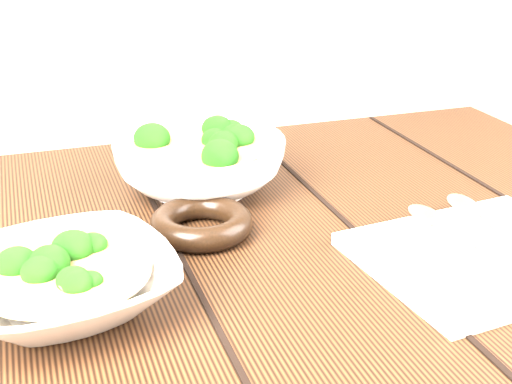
# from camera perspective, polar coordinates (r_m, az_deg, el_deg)

# --- Properties ---
(table) EXTENTS (1.20, 0.80, 0.75)m
(table) POSITION_cam_1_polar(r_m,az_deg,el_deg) (0.81, -4.08, -12.80)
(table) COLOR #361E0F
(table) RESTS_ON ground
(soup_bowl_front) EXTENTS (0.23, 0.23, 0.06)m
(soup_bowl_front) POSITION_cam_1_polar(r_m,az_deg,el_deg) (0.67, -15.08, -6.99)
(soup_bowl_front) COLOR silver
(soup_bowl_front) RESTS_ON table
(soup_bowl_back) EXTENTS (0.25, 0.25, 0.08)m
(soup_bowl_back) POSITION_cam_1_polar(r_m,az_deg,el_deg) (0.90, -4.50, 2.35)
(soup_bowl_back) COLOR silver
(soup_bowl_back) RESTS_ON table
(trivet) EXTENTS (0.15, 0.15, 0.03)m
(trivet) POSITION_cam_1_polar(r_m,az_deg,el_deg) (0.79, -4.39, -2.48)
(trivet) COLOR black
(trivet) RESTS_ON table
(napkin) EXTENTS (0.26, 0.23, 0.01)m
(napkin) POSITION_cam_1_polar(r_m,az_deg,el_deg) (0.77, 17.80, -4.88)
(napkin) COLOR beige
(napkin) RESTS_ON table
(spoon_left) EXTENTS (0.03, 0.20, 0.01)m
(spoon_left) POSITION_cam_1_polar(r_m,az_deg,el_deg) (0.80, 14.95, -2.88)
(spoon_left) COLOR #A59F91
(spoon_left) RESTS_ON napkin
(spoon_right) EXTENTS (0.06, 0.20, 0.01)m
(spoon_right) POSITION_cam_1_polar(r_m,az_deg,el_deg) (0.83, 17.32, -1.97)
(spoon_right) COLOR #A59F91
(spoon_right) RESTS_ON napkin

